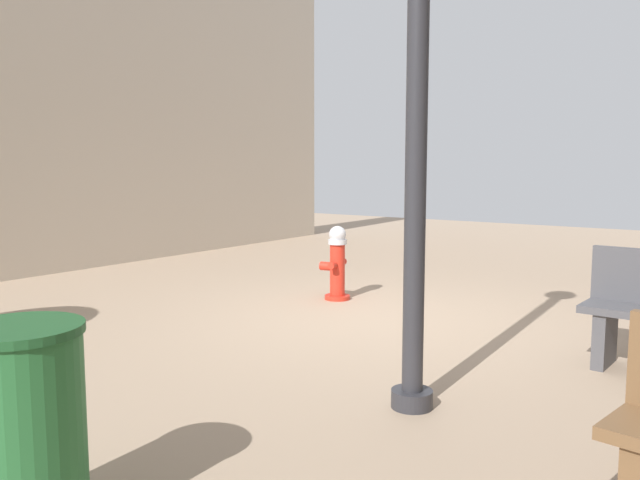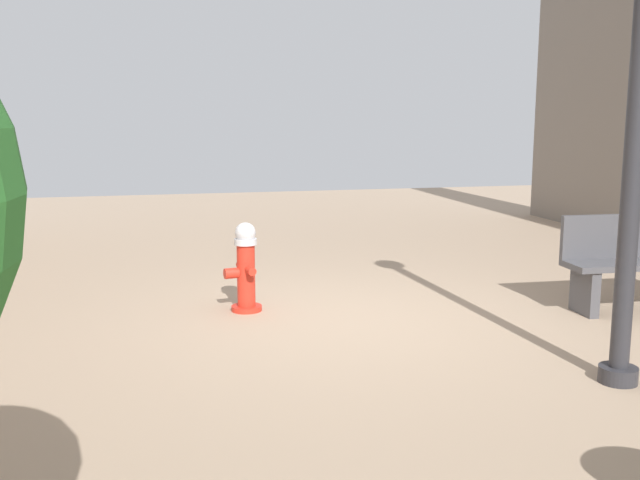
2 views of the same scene
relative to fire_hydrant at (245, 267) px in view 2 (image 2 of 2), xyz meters
name	(u,v)px [view 2 (image 2 of 2)]	position (x,y,z in m)	size (l,w,h in m)	color
ground_plane	(355,320)	(-0.96, 0.60, -0.45)	(23.40, 23.40, 0.00)	tan
fire_hydrant	(245,267)	(0.00, 0.00, 0.00)	(0.38, 0.41, 0.89)	red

